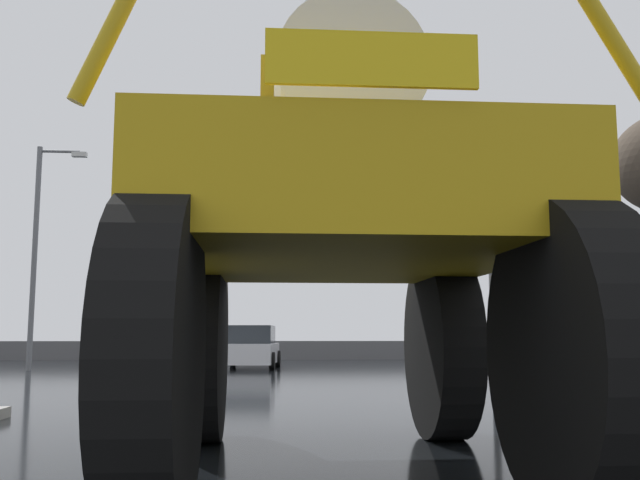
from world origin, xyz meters
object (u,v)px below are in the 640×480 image
object	(u,v)px
streetlight_far_left	(39,244)
oversize_sprayer	(339,244)
traffic_signal_near_right	(488,230)
sedan_ahead	(252,348)
streetlight_far_right	(448,241)

from	to	relation	value
streetlight_far_left	oversize_sprayer	bearing A→B (deg)	-65.80
traffic_signal_near_right	streetlight_far_left	world-z (taller)	streetlight_far_left
sedan_ahead	traffic_signal_near_right	size ratio (longest dim) A/B	1.11
streetlight_far_right	traffic_signal_near_right	bearing A→B (deg)	-102.44
sedan_ahead	streetlight_far_right	xyz separation A→B (m)	(7.34, 0.12, 3.98)
sedan_ahead	traffic_signal_near_right	xyz separation A→B (m)	(3.91, -15.46, 2.08)
oversize_sprayer	streetlight_far_right	xyz separation A→B (m)	(6.22, 19.99, 2.71)
oversize_sprayer	streetlight_far_left	size ratio (longest dim) A/B	0.72
traffic_signal_near_right	streetlight_far_right	bearing A→B (deg)	77.56
streetlight_far_right	streetlight_far_left	bearing A→B (deg)	-175.16
traffic_signal_near_right	streetlight_far_right	size ratio (longest dim) A/B	0.45
sedan_ahead	streetlight_far_right	bearing A→B (deg)	-83.84
sedan_ahead	traffic_signal_near_right	bearing A→B (deg)	-160.55
traffic_signal_near_right	streetlight_far_right	distance (m)	16.06
oversize_sprayer	streetlight_far_right	bearing A→B (deg)	-17.26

